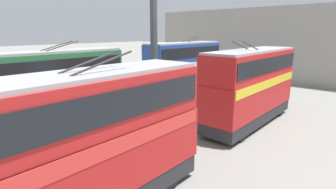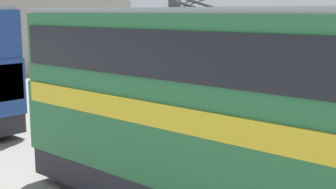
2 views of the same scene
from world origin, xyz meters
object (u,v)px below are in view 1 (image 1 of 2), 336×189
bus_right_near (42,86)px  person_by_left_row (15,186)px  bus_left_near (65,146)px  oil_drum (13,145)px  bus_left_far (251,83)px  bus_right_mid (184,64)px

bus_right_near → person_by_left_row: size_ratio=6.40×
bus_left_near → oil_drum: bus_left_near is taller
bus_left_far → bus_right_mid: 11.18m
bus_right_near → oil_drum: 4.47m
oil_drum → person_by_left_row: bearing=-107.3°
bus_right_mid → person_by_left_row: bus_right_mid is taller
bus_left_near → bus_right_mid: size_ratio=1.04×
bus_left_far → bus_right_mid: bearing=62.0°
oil_drum → bus_left_near: bearing=-95.6°
bus_right_near → oil_drum: bearing=-140.4°
bus_left_near → bus_right_near: 10.50m
bus_left_far → oil_drum: size_ratio=11.07×
bus_left_far → bus_right_near: size_ratio=0.84×
bus_left_far → bus_left_near: bearing=180.0°
bus_left_near → bus_right_mid: (18.70, 9.86, 0.08)m
bus_right_mid → oil_drum: size_ratio=11.85×
bus_right_near → bus_right_mid: 15.10m
bus_right_mid → person_by_left_row: bearing=-158.9°
oil_drum → bus_right_near: bearing=39.6°
bus_left_near → bus_right_mid: bearing=27.8°
bus_left_far → bus_right_mid: size_ratio=0.93×
bus_left_near → bus_right_near: bearing=69.9°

